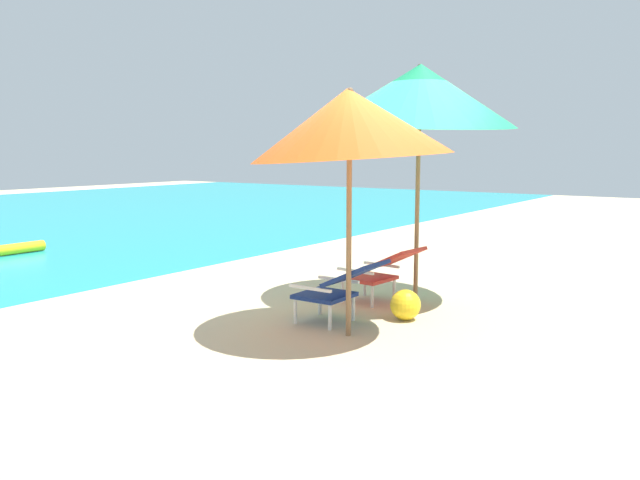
{
  "coord_description": "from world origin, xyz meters",
  "views": [
    {
      "loc": [
        -5.86,
        -3.54,
        1.75
      ],
      "look_at": [
        0.0,
        0.57,
        0.75
      ],
      "focal_mm": 36.23,
      "sensor_mm": 36.0,
      "label": 1
    }
  ],
  "objects_px": {
    "lounge_chair_left": "(339,285)",
    "lounge_chair_right": "(381,269)",
    "beach_ball": "(405,305)",
    "beach_umbrella_left": "(350,123)",
    "beach_umbrella_right": "(420,95)"
  },
  "relations": [
    {
      "from": "lounge_chair_left",
      "to": "lounge_chair_right",
      "type": "xyz_separation_m",
      "value": [
        1.02,
        0.1,
        0.0
      ]
    },
    {
      "from": "lounge_chair_right",
      "to": "beach_ball",
      "type": "height_order",
      "value": "lounge_chair_right"
    },
    {
      "from": "lounge_chair_left",
      "to": "lounge_chair_right",
      "type": "relative_size",
      "value": 0.96
    },
    {
      "from": "lounge_chair_left",
      "to": "beach_umbrella_left",
      "type": "bearing_deg",
      "value": -133.66
    },
    {
      "from": "lounge_chair_right",
      "to": "beach_umbrella_right",
      "type": "distance_m",
      "value": 2.0
    },
    {
      "from": "beach_umbrella_left",
      "to": "beach_ball",
      "type": "relative_size",
      "value": 8.22
    },
    {
      "from": "beach_umbrella_right",
      "to": "beach_ball",
      "type": "xyz_separation_m",
      "value": [
        -0.79,
        -0.28,
        -2.19
      ]
    },
    {
      "from": "beach_ball",
      "to": "beach_umbrella_right",
      "type": "bearing_deg",
      "value": 19.48
    },
    {
      "from": "beach_umbrella_left",
      "to": "beach_umbrella_right",
      "type": "xyz_separation_m",
      "value": [
        1.61,
        0.1,
        0.36
      ]
    },
    {
      "from": "lounge_chair_right",
      "to": "beach_ball",
      "type": "xyz_separation_m",
      "value": [
        -0.47,
        -0.56,
        -0.24
      ]
    },
    {
      "from": "lounge_chair_right",
      "to": "beach_ball",
      "type": "distance_m",
      "value": 0.77
    },
    {
      "from": "lounge_chair_left",
      "to": "beach_ball",
      "type": "relative_size",
      "value": 2.75
    },
    {
      "from": "lounge_chair_left",
      "to": "lounge_chair_right",
      "type": "height_order",
      "value": "same"
    },
    {
      "from": "beach_ball",
      "to": "lounge_chair_left",
      "type": "bearing_deg",
      "value": 139.81
    },
    {
      "from": "lounge_chair_left",
      "to": "beach_umbrella_right",
      "type": "distance_m",
      "value": 2.37
    }
  ]
}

